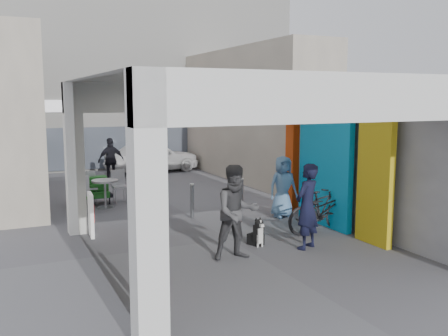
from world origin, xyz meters
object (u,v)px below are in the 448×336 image
man_elderly (283,187)px  produce_stand (91,194)px  man_crates (111,160)px  man_back_turned (237,212)px  bicycle_rear (322,210)px  border_collie (257,234)px  white_van (152,156)px  man_with_dog (307,206)px  cafe_set (99,194)px  bicycle_front (324,210)px

man_elderly → produce_stand: bearing=142.5°
man_elderly → man_crates: (-2.96, 7.36, 0.02)m
man_back_turned → bicycle_rear: size_ratio=1.12×
border_collie → white_van: 11.37m
man_with_dog → cafe_set: bearing=-89.0°
man_elderly → bicycle_front: man_elderly is taller
produce_stand → bicycle_front: (4.45, -5.46, 0.21)m
man_elderly → bicycle_front: size_ratio=0.80×
cafe_set → bicycle_rear: (4.27, -5.05, 0.16)m
man_elderly → white_van: bearing=98.3°
bicycle_rear → man_elderly: bearing=-19.3°
cafe_set → bicycle_front: bearing=-50.2°
man_back_turned → bicycle_rear: 2.94m
border_collie → white_van: (1.06, 11.31, 0.42)m
man_with_dog → bicycle_front: (1.11, 0.93, -0.37)m
man_back_turned → bicycle_rear: (2.74, 0.98, -0.43)m
produce_stand → man_with_dog: 7.23m
man_with_dog → man_back_turned: man_back_turned is taller
man_back_turned → man_elderly: size_ratio=1.14×
border_collie → man_crates: 9.46m
produce_stand → border_collie: produce_stand is taller
white_van → bicycle_front: bearing=176.4°
man_with_dog → bicycle_rear: bearing=-164.8°
border_collie → man_crates: size_ratio=0.38×
man_crates → bicycle_rear: 9.50m
man_crates → white_van: size_ratio=0.42×
bicycle_rear → white_van: bearing=-17.8°
white_van → man_back_turned: bearing=162.9°
cafe_set → produce_stand: cafe_set is taller
produce_stand → man_with_dog: (3.34, -6.39, 0.58)m
man_crates → border_collie: bearing=89.1°
bicycle_rear → man_crates: bearing=-3.7°
man_back_turned → man_elderly: bearing=49.9°
man_with_dog → bicycle_front: man_with_dog is taller
border_collie → man_crates: man_crates is taller
border_collie → man_crates: bearing=75.7°
man_with_dog → white_van: bearing=-117.6°
man_elderly → bicycle_rear: bearing=-83.5°
border_collie → man_with_dog: bearing=-56.5°
bicycle_rear → cafe_set: bearing=17.8°
man_with_dog → border_collie: bearing=-62.1°
white_van → man_elderly: bearing=176.7°
man_with_dog → man_back_turned: bearing=-27.1°
man_with_dog → man_crates: bearing=-105.6°
cafe_set → bicycle_front: bicycle_front is taller
border_collie → white_van: size_ratio=0.16×
white_van → bicycle_rear: bearing=176.4°
man_with_dog → man_crates: size_ratio=1.08×
cafe_set → white_van: (3.38, 5.86, 0.33)m
produce_stand → man_elderly: bearing=-21.3°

